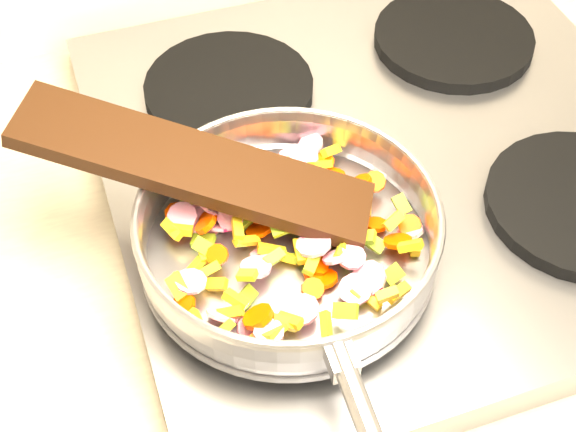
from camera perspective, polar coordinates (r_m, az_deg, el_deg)
name	(u,v)px	position (r m, az deg, el deg)	size (l,w,h in m)	color
cooktop	(391,161)	(0.87, 7.35, 3.92)	(0.60, 0.60, 0.04)	#939399
grate_fl	(315,279)	(0.73, 1.93, -4.47)	(0.19, 0.19, 0.02)	black
grate_bl	(229,88)	(0.91, -4.23, 9.07)	(0.19, 0.19, 0.02)	black
grate_br	(454,38)	(1.00, 11.69, 12.26)	(0.19, 0.19, 0.02)	black
saute_pan	(289,233)	(0.71, 0.06, -1.19)	(0.31, 0.48, 0.06)	#9E9EA5
vegetable_heap	(284,233)	(0.73, -0.28, -1.21)	(0.25, 0.24, 0.04)	#FF3F00
wooden_spatula	(195,166)	(0.73, -6.60, 3.56)	(0.33, 0.07, 0.02)	black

